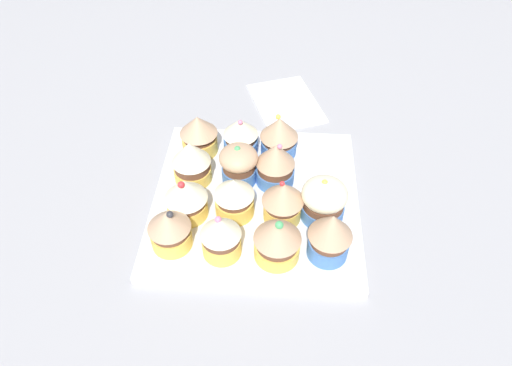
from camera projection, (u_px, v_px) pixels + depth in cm
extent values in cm
cube|color=#9E9EA3|center=(256.00, 208.00, 70.69)|extent=(180.00, 180.00, 3.00)
cube|color=silver|center=(256.00, 199.00, 69.16)|extent=(30.49, 30.49, 1.20)
cylinder|color=#EFC651|center=(200.00, 144.00, 74.78)|extent=(5.70, 5.70, 2.66)
cylinder|color=brown|center=(199.00, 136.00, 73.41)|extent=(5.11, 5.11, 1.12)
cone|color=tan|center=(198.00, 125.00, 71.83)|extent=(6.05, 6.05, 3.21)
cylinder|color=#EFC651|center=(193.00, 173.00, 70.56)|extent=(5.74, 5.74, 2.20)
cylinder|color=brown|center=(192.00, 165.00, 69.21)|extent=(5.41, 5.41, 1.51)
cone|color=#F4EDC6|center=(190.00, 152.00, 67.36)|extent=(5.89, 5.89, 3.56)
cylinder|color=#EFC651|center=(188.00, 208.00, 65.67)|extent=(5.78, 5.78, 2.36)
cylinder|color=brown|center=(186.00, 200.00, 64.42)|extent=(5.45, 5.45, 1.08)
cone|color=#F4EDC6|center=(185.00, 189.00, 62.82)|extent=(6.12, 6.12, 3.32)
sphere|color=red|center=(181.00, 185.00, 61.34)|extent=(0.97, 0.97, 0.97)
cylinder|color=#EFC651|center=(172.00, 238.00, 61.94)|extent=(5.54, 5.54, 2.51)
cylinder|color=brown|center=(170.00, 230.00, 60.64)|extent=(5.12, 5.12, 1.08)
cone|color=tan|center=(168.00, 220.00, 59.16)|extent=(5.79, 5.79, 2.97)
sphere|color=#333338|center=(170.00, 214.00, 58.06)|extent=(0.91, 0.91, 0.91)
cylinder|color=#477AC6|center=(241.00, 146.00, 74.55)|extent=(5.51, 5.51, 2.62)
cylinder|color=brown|center=(241.00, 137.00, 73.15)|extent=(4.87, 4.87, 1.22)
cone|color=#F4EDC6|center=(240.00, 127.00, 71.64)|extent=(5.60, 5.60, 2.94)
sphere|color=pink|center=(240.00, 122.00, 70.27)|extent=(0.77, 0.77, 0.77)
cylinder|color=#477AC6|center=(239.00, 174.00, 70.17)|extent=(5.23, 5.23, 2.58)
cylinder|color=brown|center=(239.00, 165.00, 68.80)|extent=(4.91, 4.91, 1.19)
ellipsoid|color=tan|center=(239.00, 158.00, 67.65)|extent=(5.83, 5.83, 3.32)
sphere|color=#4CB266|center=(237.00, 149.00, 66.68)|extent=(0.96, 0.96, 0.96)
cylinder|color=#EFC651|center=(235.00, 206.00, 65.67)|extent=(5.57, 5.57, 2.72)
cylinder|color=brown|center=(234.00, 197.00, 64.25)|extent=(5.04, 5.04, 1.18)
cone|color=#F4EDC6|center=(234.00, 187.00, 62.80)|extent=(5.75, 5.75, 2.80)
cylinder|color=#EFC651|center=(222.00, 245.00, 60.94)|extent=(5.24, 5.24, 2.76)
cylinder|color=brown|center=(221.00, 236.00, 59.52)|extent=(5.02, 5.02, 1.15)
cone|color=#F4EDC6|center=(220.00, 227.00, 58.04)|extent=(5.41, 5.41, 2.93)
sphere|color=pink|center=(218.00, 219.00, 57.15)|extent=(0.88, 0.88, 0.88)
cylinder|color=#477AC6|center=(279.00, 147.00, 74.63)|extent=(5.77, 5.77, 2.36)
cylinder|color=brown|center=(279.00, 139.00, 73.39)|extent=(5.22, 5.22, 1.05)
cone|color=tan|center=(280.00, 128.00, 71.69)|extent=(6.13, 6.13, 3.60)
sphere|color=#EAD64C|center=(278.00, 117.00, 70.87)|extent=(0.83, 0.83, 0.83)
cylinder|color=#477AC6|center=(275.00, 176.00, 70.12)|extent=(5.84, 5.84, 2.37)
cylinder|color=brown|center=(275.00, 167.00, 68.73)|extent=(5.42, 5.42, 1.46)
cone|color=tan|center=(276.00, 154.00, 66.88)|extent=(5.84, 5.84, 3.63)
sphere|color=pink|center=(280.00, 147.00, 65.50)|extent=(0.75, 0.75, 0.75)
cylinder|color=#EFC651|center=(282.00, 211.00, 65.10)|extent=(5.36, 5.36, 2.60)
cylinder|color=brown|center=(283.00, 203.00, 63.77)|extent=(5.12, 5.12, 1.06)
cone|color=tan|center=(283.00, 192.00, 62.19)|extent=(5.91, 5.91, 3.29)
sphere|color=red|center=(282.00, 184.00, 61.18)|extent=(0.74, 0.74, 0.74)
cylinder|color=#EFC651|center=(277.00, 250.00, 60.77)|extent=(6.10, 6.10, 2.23)
cylinder|color=brown|center=(277.00, 241.00, 59.44)|extent=(5.48, 5.48, 1.44)
cone|color=tan|center=(278.00, 230.00, 57.60)|extent=(6.26, 6.26, 3.61)
sphere|color=#4CB266|center=(279.00, 225.00, 56.02)|extent=(1.06, 1.06, 1.06)
cylinder|color=#477AC6|center=(322.00, 210.00, 65.40)|extent=(6.15, 6.15, 2.28)
cylinder|color=brown|center=(323.00, 203.00, 64.16)|extent=(5.80, 5.80, 1.13)
ellipsoid|color=#F4EDC6|center=(325.00, 194.00, 62.87)|extent=(6.45, 6.45, 4.04)
sphere|color=#EAD64C|center=(325.00, 183.00, 61.78)|extent=(0.85, 0.85, 0.85)
cylinder|color=#477AC6|center=(328.00, 247.00, 60.77)|extent=(5.45, 5.45, 2.69)
cylinder|color=brown|center=(330.00, 238.00, 59.30)|extent=(5.02, 5.02, 1.37)
cone|color=tan|center=(332.00, 226.00, 57.42)|extent=(5.81, 5.81, 3.80)
cube|color=white|center=(286.00, 102.00, 86.26)|extent=(17.95, 15.68, 0.60)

